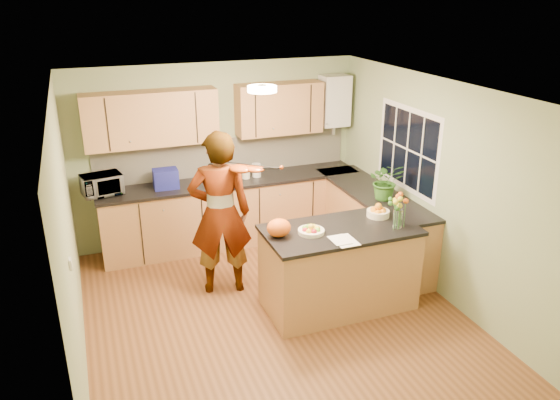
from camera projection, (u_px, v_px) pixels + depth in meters
name	position (u px, v px, depth m)	size (l,w,h in m)	color
floor	(273.00, 313.00, 6.12)	(4.50, 4.50, 0.00)	brown
ceiling	(272.00, 90.00, 5.21)	(4.00, 4.50, 0.02)	silver
wall_back	(218.00, 153.00, 7.63)	(4.00, 0.02, 2.50)	#8F9E70
wall_front	(385.00, 329.00, 3.71)	(4.00, 0.02, 2.50)	#8F9E70
wall_left	(68.00, 240.00, 5.01)	(0.02, 4.50, 2.50)	#8F9E70
wall_right	(435.00, 187.00, 6.32)	(0.02, 4.50, 2.50)	#8F9E70
back_counter	(233.00, 211.00, 7.68)	(3.64, 0.62, 0.94)	#A17140
right_counter	(371.00, 225.00, 7.25)	(0.62, 2.24, 0.94)	#A17140
splashback	(225.00, 156.00, 7.67)	(3.60, 0.02, 0.52)	beige
upper_cabinets	(207.00, 114.00, 7.20)	(3.20, 0.34, 0.70)	#A17140
boiler	(334.00, 101.00, 7.81)	(0.40, 0.30, 0.86)	silver
window_right	(408.00, 149.00, 6.73)	(0.01, 1.30, 1.05)	silver
light_switch	(71.00, 264.00, 4.48)	(0.02, 0.09, 0.09)	silver
ceiling_lamp	(262.00, 89.00, 5.49)	(0.30, 0.30, 0.07)	#FFEABF
peninsula_island	(339.00, 267.00, 6.12)	(1.68, 0.86, 0.96)	#A17140
fruit_dish	(311.00, 230.00, 5.81)	(0.28, 0.28, 0.10)	#F9ECC7
orange_bowl	(378.00, 211.00, 6.23)	(0.26, 0.26, 0.15)	#F9ECC7
flower_vase	(399.00, 202.00, 5.87)	(0.24, 0.24, 0.45)	silver
orange_bag	(279.00, 228.00, 5.72)	(0.26, 0.22, 0.20)	#E25812
papers	(345.00, 240.00, 5.64)	(0.22, 0.30, 0.01)	white
violinist	(220.00, 214.00, 6.27)	(0.72, 0.47, 1.97)	tan
violin	(241.00, 169.00, 5.93)	(0.62, 0.25, 0.12)	#521A05
microwave	(102.00, 185.00, 6.93)	(0.48, 0.33, 0.27)	silver
blue_box	(166.00, 179.00, 7.17)	(0.32, 0.23, 0.25)	navy
kettle	(211.00, 173.00, 7.39)	(0.16, 0.16, 0.31)	#B6B6BA
jar_cream	(246.00, 172.00, 7.54)	(0.11, 0.11, 0.17)	#F9ECC7
jar_white	(257.00, 170.00, 7.60)	(0.12, 0.12, 0.19)	silver
potted_plant	(386.00, 181.00, 6.75)	(0.43, 0.37, 0.48)	#336B23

